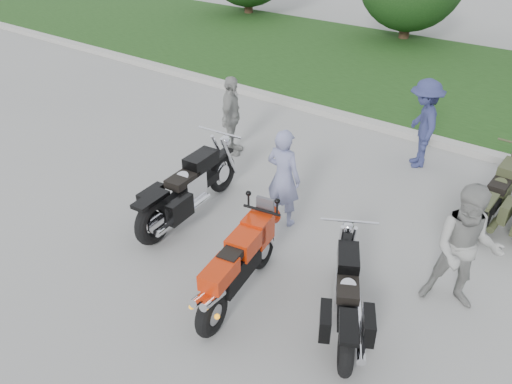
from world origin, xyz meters
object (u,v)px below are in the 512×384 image
Objects in this scene: cruiser_left at (186,191)px; person_denim at (422,124)px; person_stripe at (283,178)px; person_grey at (466,249)px; sportbike_red at (237,265)px; person_back at (231,116)px; cruiser_right at (347,298)px.

person_denim reaches higher than cruiser_left.
person_stripe is 2.89m from person_grey.
sportbike_red is 4.33m from person_back.
cruiser_right is 5.06m from person_back.
cruiser_left reaches higher than cruiser_right.
person_stripe is 0.93× the size of person_grey.
cruiser_right is 1.14× the size of person_denim.
person_grey is at bearing 174.96° from person_stripe.
person_stripe reaches higher than cruiser_left.
person_denim is (-1.89, 3.44, -0.01)m from person_grey.
cruiser_right is at bearing -147.93° from person_back.
cruiser_right is (1.36, 0.44, -0.13)m from sportbike_red.
person_denim reaches higher than cruiser_right.
person_denim is at bearing -84.50° from person_back.
cruiser_left is at bearing 32.02° from person_stripe.
person_back is at bearing 120.27° from sportbike_red.
cruiser_right is 1.12× the size of person_grey.
sportbike_red is 1.96m from person_stripe.
cruiser_left is 1.29× the size of cruiser_right.
person_denim is at bearing 55.08° from cruiser_left.
person_grey reaches higher than person_denim.
cruiser_left is at bearing 171.07° from person_grey.
person_stripe is 3.39m from person_denim.
person_stripe is at bearing 27.53° from cruiser_left.
cruiser_left is 1.44× the size of person_grey.
person_grey is at bearing -131.31° from person_back.
person_back reaches higher than cruiser_right.
cruiser_right is 1.20× the size of person_stripe.
person_grey is 3.92m from person_denim.
cruiser_right is at bearing 142.66° from person_stripe.
cruiser_left is 2.49m from person_back.
cruiser_left is (-1.88, 1.00, -0.06)m from sportbike_red.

